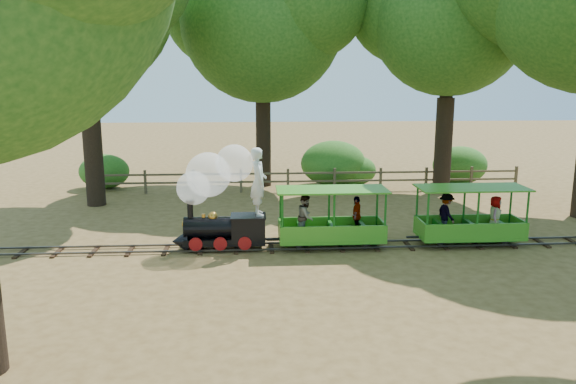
{
  "coord_description": "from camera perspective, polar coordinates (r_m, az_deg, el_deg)",
  "views": [
    {
      "loc": [
        -2.53,
        -15.43,
        4.88
      ],
      "look_at": [
        -1.49,
        0.5,
        1.55
      ],
      "focal_mm": 35.0,
      "sensor_mm": 36.0,
      "label": 1
    }
  ],
  "objects": [
    {
      "name": "shrub_west",
      "position": [
        25.9,
        -18.17,
        2.01
      ],
      "size": [
        2.18,
        1.68,
        1.51
      ],
      "primitive_type": "ellipsoid",
      "color": "#2D6B1E",
      "rests_on": "ground"
    },
    {
      "name": "oak_nc",
      "position": [
        25.18,
        -2.72,
        17.92
      ],
      "size": [
        8.84,
        7.78,
        10.76
      ],
      "color": "#2D2116",
      "rests_on": "ground"
    },
    {
      "name": "fence",
      "position": [
        23.96,
        2.39,
        1.41
      ],
      "size": [
        18.1,
        0.1,
        1.0
      ],
      "color": "brown",
      "rests_on": "ground"
    },
    {
      "name": "carriage_front",
      "position": [
        16.11,
        4.16,
        -3.1
      ],
      "size": [
        3.14,
        1.28,
        1.63
      ],
      "color": "#3C901F",
      "rests_on": "track"
    },
    {
      "name": "ground",
      "position": [
        16.38,
        5.34,
        -5.61
      ],
      "size": [
        90.0,
        90.0,
        0.0
      ],
      "primitive_type": "plane",
      "color": "olive",
      "rests_on": "ground"
    },
    {
      "name": "carriage_rear",
      "position": [
        17.15,
        17.78,
        -2.71
      ],
      "size": [
        3.14,
        1.28,
        1.63
      ],
      "color": "#3C901F",
      "rests_on": "track"
    },
    {
      "name": "locomotive",
      "position": [
        15.85,
        -7.0,
        0.25
      ],
      "size": [
        2.75,
        1.26,
        3.06
      ],
      "color": "black",
      "rests_on": "ground"
    },
    {
      "name": "track",
      "position": [
        16.36,
        5.35,
        -5.39
      ],
      "size": [
        22.0,
        1.0,
        0.1
      ],
      "color": "#3F3D3A",
      "rests_on": "ground"
    },
    {
      "name": "shrub_east",
      "position": [
        26.79,
        17.07,
        2.62
      ],
      "size": [
        2.49,
        1.92,
        1.72
      ],
      "primitive_type": "ellipsoid",
      "color": "#2D6B1E",
      "rests_on": "ground"
    },
    {
      "name": "shrub_mid_e",
      "position": [
        25.51,
        6.79,
        2.19
      ],
      "size": [
        1.95,
        1.5,
        1.35
      ],
      "primitive_type": "ellipsoid",
      "color": "#2D6B1E",
      "rests_on": "ground"
    },
    {
      "name": "shrub_mid_w",
      "position": [
        25.3,
        4.62,
        2.93
      ],
      "size": [
        2.93,
        2.25,
        2.03
      ],
      "primitive_type": "ellipsoid",
      "color": "#2D6B1E",
      "rests_on": "ground"
    },
    {
      "name": "oak_ne",
      "position": [
        24.51,
        16.09,
        17.49
      ],
      "size": [
        7.93,
        6.98,
        10.37
      ],
      "color": "#2D2116",
      "rests_on": "ground"
    }
  ]
}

